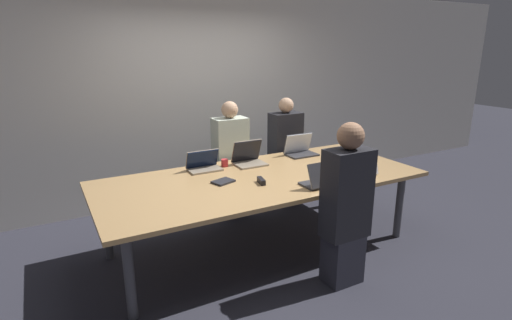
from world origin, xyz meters
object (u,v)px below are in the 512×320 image
object	(u,v)px
laptop_far_right	(300,149)
laptop_far_center	(248,157)
person_near_midright	(346,208)
person_far_center	(231,162)
cup_near_midright	(337,176)
laptop_far_midleft	(204,164)
cup_far_midleft	(225,163)
stapler	(261,181)
laptop_near_right	(361,169)
laptop_near_midright	(321,179)
person_far_right	(285,154)

from	to	relation	value
laptop_far_right	laptop_far_center	bearing A→B (deg)	-175.80
laptop_far_right	person_near_midright	bearing A→B (deg)	-109.45
person_far_center	cup_near_midright	bearing A→B (deg)	-68.93
laptop_far_right	person_near_midright	distance (m)	1.50
laptop_far_right	person_far_center	distance (m)	0.85
laptop_far_midleft	cup_far_midleft	world-z (taller)	laptop_far_midleft
person_far_center	stapler	xyz separation A→B (m)	(-0.18, -1.07, 0.11)
cup_near_midright	stapler	xyz separation A→B (m)	(-0.70, 0.27, -0.01)
laptop_far_midleft	cup_far_midleft	xyz separation A→B (m)	(0.25, 0.01, -0.02)
cup_far_midleft	laptop_far_right	bearing A→B (deg)	0.25
laptop_far_right	laptop_far_center	xyz separation A→B (m)	(-0.73, -0.05, 0.00)
laptop_near_right	cup_near_midright	world-z (taller)	laptop_near_right
laptop_near_midright	cup_near_midright	distance (m)	0.25
person_far_center	laptop_near_right	world-z (taller)	person_far_center
laptop_far_right	laptop_near_right	size ratio (longest dim) A/B	1.15
cup_far_midleft	stapler	size ratio (longest dim) A/B	0.51
laptop_near_right	cup_far_midleft	xyz separation A→B (m)	(-1.07, 0.96, -0.03)
laptop_near_right	stapler	distance (m)	1.04
laptop_near_right	person_near_midright	xyz separation A→B (m)	(-0.57, -0.45, -0.14)
person_far_right	stapler	xyz separation A→B (m)	(-0.96, -1.07, 0.12)
laptop_far_center	laptop_near_right	xyz separation A→B (m)	(0.80, -0.91, -0.00)
laptop_far_center	person_near_midright	xyz separation A→B (m)	(0.23, -1.36, -0.14)
laptop_far_right	laptop_far_midleft	distance (m)	1.24
laptop_far_center	laptop_near_right	world-z (taller)	laptop_far_center
person_far_center	laptop_near_right	size ratio (longest dim) A/B	4.47
laptop_near_right	person_far_center	bearing A→B (deg)	-58.83
person_far_center	laptop_far_center	bearing A→B (deg)	-88.27
laptop_far_midleft	laptop_near_midright	xyz separation A→B (m)	(0.78, -1.00, 0.01)
laptop_far_right	person_far_center	bearing A→B (deg)	152.42
laptop_near_right	cup_near_midright	bearing A→B (deg)	-0.92
person_far_right	laptop_far_center	size ratio (longest dim) A/B	4.20
laptop_far_center	person_near_midright	size ratio (longest dim) A/B	0.23
cup_far_midleft	person_far_right	bearing A→B (deg)	20.68
laptop_far_center	cup_far_midleft	xyz separation A→B (m)	(-0.27, 0.05, -0.04)
person_far_center	laptop_near_midright	xyz separation A→B (m)	(0.27, -1.40, 0.16)
laptop_far_center	laptop_far_midleft	bearing A→B (deg)	176.06
stapler	person_far_center	bearing A→B (deg)	92.81
cup_near_midright	stapler	bearing A→B (deg)	158.48
laptop_far_right	cup_far_midleft	size ratio (longest dim) A/B	4.64
stapler	cup_far_midleft	bearing A→B (deg)	108.61
person_far_center	person_far_right	bearing A→B (deg)	-0.04
laptop_far_right	stapler	xyz separation A→B (m)	(-0.92, -0.68, -0.05)
laptop_far_midleft	stapler	xyz separation A→B (m)	(0.32, -0.66, -0.04)
person_far_center	cup_far_midleft	world-z (taller)	person_far_center
person_far_right	cup_near_midright	xyz separation A→B (m)	(-0.26, -1.34, 0.13)
person_far_right	laptop_near_midright	distance (m)	1.50
person_near_midright	cup_near_midright	bearing A→B (deg)	-121.23
laptop_near_right	laptop_near_midright	size ratio (longest dim) A/B	0.98
person_far_right	laptop_far_midleft	distance (m)	1.36
laptop_far_right	laptop_near_midright	world-z (taller)	laptop_far_right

